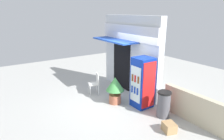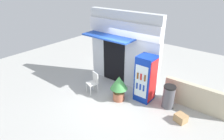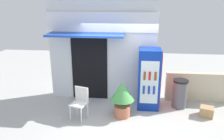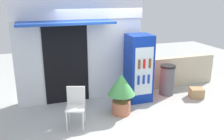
{
  "view_description": "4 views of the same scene",
  "coord_description": "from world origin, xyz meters",
  "px_view_note": "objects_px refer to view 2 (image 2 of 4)",
  "views": [
    {
      "loc": [
        5.65,
        -3.74,
        3.38
      ],
      "look_at": [
        -0.39,
        0.29,
        1.16
      ],
      "focal_mm": 31.16,
      "sensor_mm": 36.0,
      "label": 1
    },
    {
      "loc": [
        3.82,
        -5.04,
        4.38
      ],
      "look_at": [
        -0.33,
        0.21,
        1.15
      ],
      "focal_mm": 30.63,
      "sensor_mm": 36.0,
      "label": 2
    },
    {
      "loc": [
        0.39,
        -5.66,
        3.25
      ],
      "look_at": [
        -0.21,
        0.19,
        1.35
      ],
      "focal_mm": 36.25,
      "sensor_mm": 36.0,
      "label": 3
    },
    {
      "loc": [
        -1.85,
        -5.01,
        2.81
      ],
      "look_at": [
        -0.13,
        0.17,
        1.14
      ],
      "focal_mm": 38.89,
      "sensor_mm": 36.0,
      "label": 4
    }
  ],
  "objects_px": {
    "plastic_chair": "(93,81)",
    "cardboard_box": "(181,118)",
    "drink_cooler": "(145,79)",
    "potted_plant_near_shop": "(119,86)",
    "trash_bin": "(169,97)"
  },
  "relations": [
    {
      "from": "plastic_chair",
      "to": "trash_bin",
      "type": "bearing_deg",
      "value": 18.5
    },
    {
      "from": "trash_bin",
      "to": "cardboard_box",
      "type": "distance_m",
      "value": 0.9
    },
    {
      "from": "cardboard_box",
      "to": "plastic_chair",
      "type": "bearing_deg",
      "value": -172.56
    },
    {
      "from": "plastic_chair",
      "to": "potted_plant_near_shop",
      "type": "bearing_deg",
      "value": 10.26
    },
    {
      "from": "drink_cooler",
      "to": "cardboard_box",
      "type": "relative_size",
      "value": 4.98
    },
    {
      "from": "drink_cooler",
      "to": "plastic_chair",
      "type": "distance_m",
      "value": 2.14
    },
    {
      "from": "drink_cooler",
      "to": "potted_plant_near_shop",
      "type": "bearing_deg",
      "value": -138.57
    },
    {
      "from": "drink_cooler",
      "to": "plastic_chair",
      "type": "relative_size",
      "value": 2.05
    },
    {
      "from": "cardboard_box",
      "to": "trash_bin",
      "type": "bearing_deg",
      "value": 144.23
    },
    {
      "from": "plastic_chair",
      "to": "cardboard_box",
      "type": "xyz_separation_m",
      "value": [
        3.56,
        0.46,
        -0.38
      ]
    },
    {
      "from": "cardboard_box",
      "to": "drink_cooler",
      "type": "bearing_deg",
      "value": 165.89
    },
    {
      "from": "drink_cooler",
      "to": "potted_plant_near_shop",
      "type": "xyz_separation_m",
      "value": [
        -0.76,
        -0.67,
        -0.28
      ]
    },
    {
      "from": "plastic_chair",
      "to": "cardboard_box",
      "type": "bearing_deg",
      "value": 7.44
    },
    {
      "from": "drink_cooler",
      "to": "plastic_chair",
      "type": "bearing_deg",
      "value": -155.34
    },
    {
      "from": "drink_cooler",
      "to": "potted_plant_near_shop",
      "type": "distance_m",
      "value": 1.05
    }
  ]
}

